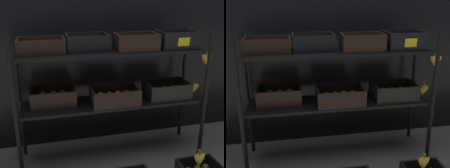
% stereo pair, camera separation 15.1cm
% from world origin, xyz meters
% --- Properties ---
extents(ground_plane, '(10.00, 10.00, 0.00)m').
position_xyz_m(ground_plane, '(0.00, 0.00, 0.00)').
color(ground_plane, '#605B56').
extents(storefront_wall, '(3.87, 0.12, 2.27)m').
position_xyz_m(storefront_wall, '(0.00, 0.39, 1.13)').
color(storefront_wall, black).
rests_on(storefront_wall, ground_plane).
extents(display_rack, '(1.59, 0.41, 1.06)m').
position_xyz_m(display_rack, '(0.00, -0.00, 0.73)').
color(display_rack, black).
rests_on(display_rack, ground_plane).
extents(banana_bunch_loose, '(0.11, 0.04, 0.13)m').
position_xyz_m(banana_bunch_loose, '(0.55, -0.49, 0.17)').
color(banana_bunch_loose, brown).
rests_on(banana_bunch_loose, crate_ground_kiwi).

